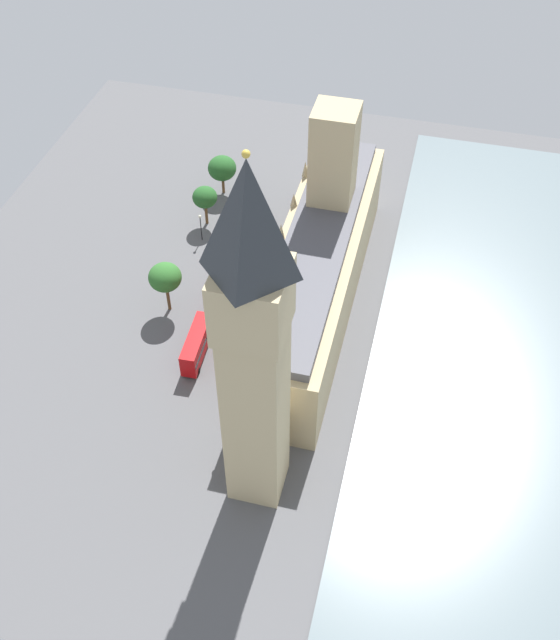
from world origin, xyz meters
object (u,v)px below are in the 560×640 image
at_px(double_decker_bus_corner, 224,293).
at_px(plane_tree_far_end, 222,168).
at_px(double_decker_bus_trailing, 197,344).
at_px(clock_tower, 254,350).
at_px(car_silver_midblock, 240,242).
at_px(pedestrian_by_river_gate, 263,313).
at_px(pedestrian_leading, 274,282).
at_px(plane_tree_kerbside, 205,197).
at_px(parliament_building, 318,263).
at_px(street_lamp_near_tower, 200,223).
at_px(car_blue_opposite_hall, 250,263).
at_px(plane_tree_under_trees, 165,277).

xyz_separation_m(double_decker_bus_corner, plane_tree_far_end, (9.74, -30.56, 3.20)).
bearing_deg(double_decker_bus_trailing, clock_tower, -54.84).
xyz_separation_m(car_silver_midblock, pedestrian_by_river_gate, (-8.92, 16.70, -0.14)).
distance_m(double_decker_bus_trailing, pedestrian_leading, 20.47).
bearing_deg(plane_tree_kerbside, parliament_building, 148.16).
distance_m(plane_tree_far_end, plane_tree_kerbside, 10.23).
bearing_deg(street_lamp_near_tower, plane_tree_far_end, -88.44).
xyz_separation_m(plane_tree_far_end, street_lamp_near_tower, (-0.41, 15.16, -1.74)).
relative_size(double_decker_bus_trailing, pedestrian_by_river_gate, 6.38).
bearing_deg(car_silver_midblock, plane_tree_kerbside, 150.21).
height_order(clock_tower, pedestrian_by_river_gate, clock_tower).
distance_m(double_decker_bus_trailing, street_lamp_near_tower, 28.96).
relative_size(parliament_building, clock_tower, 1.08).
relative_size(car_blue_opposite_hall, plane_tree_far_end, 0.49).
bearing_deg(plane_tree_kerbside, double_decker_bus_trailing, 105.57).
distance_m(plane_tree_kerbside, street_lamp_near_tower, 5.37).
bearing_deg(pedestrian_leading, double_decker_bus_trailing, 98.07).
bearing_deg(parliament_building, double_decker_bus_trailing, 47.03).
bearing_deg(plane_tree_far_end, double_decker_bus_corner, 107.69).
bearing_deg(double_decker_bus_corner, pedestrian_by_river_gate, -13.72).
height_order(plane_tree_kerbside, street_lamp_near_tower, plane_tree_kerbside).
distance_m(car_silver_midblock, plane_tree_under_trees, 21.26).
bearing_deg(plane_tree_far_end, plane_tree_under_trees, 91.41).
distance_m(clock_tower, double_decker_bus_trailing, 35.97).
bearing_deg(car_blue_opposite_hall, pedestrian_by_river_gate, 114.57).
xyz_separation_m(clock_tower, plane_tree_far_end, (24.62, -62.92, -22.15)).
relative_size(parliament_building, pedestrian_by_river_gate, 35.04).
distance_m(plane_tree_under_trees, street_lamp_near_tower, 19.14).
height_order(pedestrian_leading, pedestrian_by_river_gate, pedestrian_leading).
relative_size(pedestrian_leading, plane_tree_far_end, 0.21).
bearing_deg(plane_tree_under_trees, car_blue_opposite_hall, -127.56).
height_order(car_blue_opposite_hall, plane_tree_kerbside, plane_tree_kerbside).
bearing_deg(street_lamp_near_tower, pedestrian_by_river_gate, 134.69).
xyz_separation_m(car_silver_midblock, car_blue_opposite_hall, (-3.42, 5.37, -0.01)).
xyz_separation_m(plane_tree_far_end, plane_tree_under_trees, (-0.84, 34.02, 1.53)).
height_order(clock_tower, street_lamp_near_tower, clock_tower).
relative_size(car_silver_midblock, car_blue_opposite_hall, 1.17).
relative_size(parliament_building, pedestrian_leading, 34.31).
bearing_deg(plane_tree_kerbside, car_silver_midblock, 149.26).
relative_size(pedestrian_by_river_gate, plane_tree_kerbside, 0.20).
relative_size(car_blue_opposite_hall, double_decker_bus_trailing, 0.38).
bearing_deg(pedestrian_by_river_gate, pedestrian_leading, -167.07).
bearing_deg(clock_tower, pedestrian_leading, -78.63).
height_order(car_silver_midblock, pedestrian_leading, car_silver_midblock).
height_order(parliament_building, plane_tree_kerbside, parliament_building).
bearing_deg(car_blue_opposite_hall, street_lamp_near_tower, -27.09).
height_order(car_silver_midblock, plane_tree_kerbside, plane_tree_kerbside).
height_order(car_blue_opposite_hall, double_decker_bus_corner, double_decker_bus_corner).
height_order(pedestrian_by_river_gate, plane_tree_under_trees, plane_tree_under_trees).
relative_size(double_decker_bus_corner, plane_tree_under_trees, 1.09).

